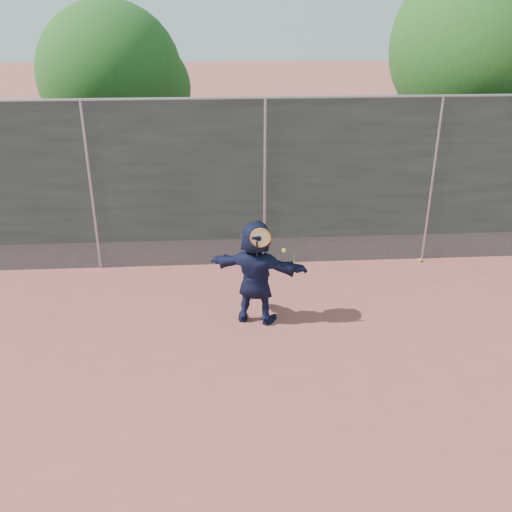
{
  "coord_description": "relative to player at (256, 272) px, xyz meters",
  "views": [
    {
      "loc": [
        -0.79,
        -6.08,
        4.52
      ],
      "look_at": [
        -0.29,
        1.46,
        1.07
      ],
      "focal_mm": 40.0,
      "sensor_mm": 36.0,
      "label": 1
    }
  ],
  "objects": [
    {
      "name": "swing_action",
      "position": [
        0.08,
        -0.19,
        0.6
      ],
      "size": [
        0.52,
        0.16,
        0.51
      ],
      "color": "orange",
      "rests_on": "ground"
    },
    {
      "name": "fence",
      "position": [
        0.29,
        2.04,
        0.78
      ],
      "size": [
        20.0,
        0.06,
        3.03
      ],
      "color": "#38423D",
      "rests_on": "ground"
    },
    {
      "name": "player",
      "position": [
        0.0,
        0.0,
        0.0
      ],
      "size": [
        1.56,
        0.92,
        1.61
      ],
      "primitive_type": "imported",
      "rotation": [
        0.0,
        0.0,
        2.82
      ],
      "color": "#131836",
      "rests_on": "ground"
    },
    {
      "name": "weed_clump",
      "position": [
        0.58,
        1.92,
        -0.67
      ],
      "size": [
        0.68,
        0.07,
        0.3
      ],
      "color": "#387226",
      "rests_on": "ground"
    },
    {
      "name": "tree_left",
      "position": [
        -2.56,
        5.09,
        2.14
      ],
      "size": [
        3.15,
        3.0,
        4.53
      ],
      "color": "#382314",
      "rests_on": "ground"
    },
    {
      "name": "ground",
      "position": [
        0.29,
        -1.46,
        -0.8
      ],
      "size": [
        80.0,
        80.0,
        0.0
      ],
      "primitive_type": "plane",
      "color": "#9E4C42",
      "rests_on": "ground"
    },
    {
      "name": "ball_ground",
      "position": [
        3.2,
        1.89,
        -0.77
      ],
      "size": [
        0.07,
        0.07,
        0.07
      ],
      "primitive_type": "sphere",
      "color": "#BBD12E",
      "rests_on": "ground"
    },
    {
      "name": "tree_right",
      "position": [
        4.97,
        4.29,
        2.69
      ],
      "size": [
        3.78,
        3.6,
        5.39
      ],
      "color": "#382314",
      "rests_on": "ground"
    }
  ]
}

